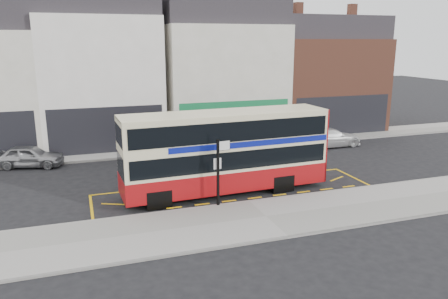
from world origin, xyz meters
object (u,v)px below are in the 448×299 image
object	(u,v)px
double_decker_bus	(226,151)
car_grey	(178,144)
car_silver	(29,156)
car_white	(330,137)
street_tree_right	(255,97)
bus_stop_post	(219,166)

from	to	relation	value
double_decker_bus	car_grey	size ratio (longest dim) A/B	2.21
car_silver	car_white	size ratio (longest dim) A/B	0.86
car_white	car_grey	bearing A→B (deg)	81.86
street_tree_right	car_grey	bearing A→B (deg)	-157.52
car_silver	street_tree_right	world-z (taller)	street_tree_right
car_silver	car_grey	world-z (taller)	car_grey
car_silver	car_white	xyz separation A→B (m)	(19.94, -1.25, -0.00)
bus_stop_post	street_tree_right	world-z (taller)	street_tree_right
car_silver	car_white	bearing A→B (deg)	-78.64
double_decker_bus	car_grey	world-z (taller)	double_decker_bus
car_silver	car_white	distance (m)	19.98
bus_stop_post	street_tree_right	bearing A→B (deg)	56.49
bus_stop_post	car_silver	bearing A→B (deg)	126.94
double_decker_bus	car_white	bearing A→B (deg)	31.35
double_decker_bus	car_white	world-z (taller)	double_decker_bus
double_decker_bus	bus_stop_post	distance (m)	2.12
car_grey	car_white	world-z (taller)	car_grey
double_decker_bus	car_white	size ratio (longest dim) A/B	2.25
car_grey	street_tree_right	distance (m)	7.59
car_silver	street_tree_right	bearing A→B (deg)	-66.06
bus_stop_post	car_grey	bearing A→B (deg)	83.82
car_grey	street_tree_right	size ratio (longest dim) A/B	0.96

